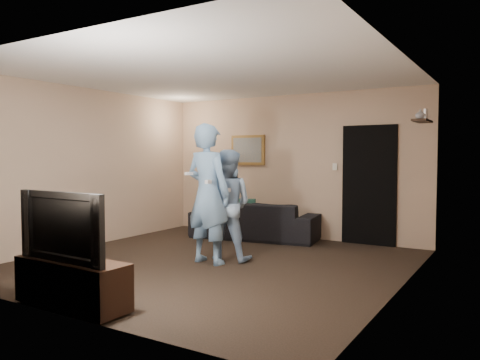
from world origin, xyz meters
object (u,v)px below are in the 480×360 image
Objects in this scene: wii_player_right at (226,205)px; tv_console at (72,283)px; sofa at (255,220)px; television at (71,226)px; wii_player_left at (208,194)px.

tv_console is at bearing -93.07° from wii_player_right.
tv_console is at bearing 86.20° from sofa.
television is at bearing -93.07° from wii_player_right.
television is at bearing 86.20° from sofa.
wii_player_left is 0.36m from wii_player_right.
television reaches higher than tv_console.
television is at bearing 0.00° from tv_console.
wii_player_left is (0.39, -2.03, 0.63)m from sofa.
wii_player_left is (0.03, 2.27, 0.72)m from tv_console.
tv_console is 1.09× the size of television.
wii_player_right reaches higher than television.
tv_console is 0.81× the size of wii_player_right.
television is 0.74× the size of wii_player_right.
sofa is at bearing 106.25° from wii_player_right.
wii_player_left is at bearing 90.76° from tv_console.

